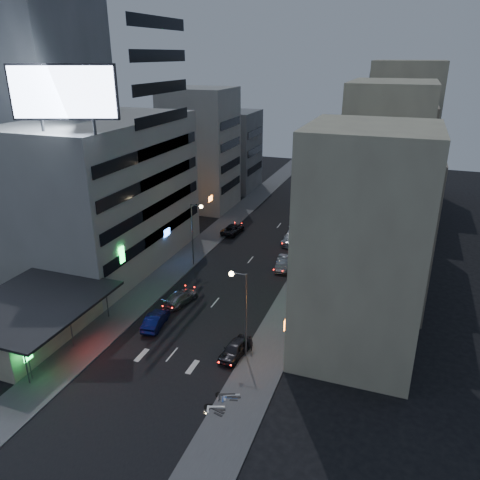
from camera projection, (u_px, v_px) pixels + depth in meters
The scene contains 29 objects.
ground at pixel (149, 382), 38.26m from camera, with size 180.00×180.00×0.00m, color black.
sidewalk_left at pixel (207, 241), 66.97m from camera, with size 4.00×120.00×0.12m, color #4C4C4F.
sidewalk_right at pixel (317, 256), 61.93m from camera, with size 4.00×120.00×0.12m, color #4C4C4F.
food_court at pixel (28, 319), 43.65m from camera, with size 11.00×13.00×3.88m.
white_building at pixel (105, 193), 57.76m from camera, with size 14.00×24.00×18.00m, color #A7A7A3.
grey_tower at pixel (53, 121), 60.26m from camera, with size 10.00×14.00×34.00m, color gray.
shophouse_near at pixel (362, 247), 39.00m from camera, with size 10.00×11.00×20.00m, color beige.
shophouse_mid at pixel (377, 226), 49.63m from camera, with size 11.00×12.00×16.00m, color gray.
shophouse_far at pixel (384, 171), 60.04m from camera, with size 10.00×14.00×22.00m, color beige.
far_left_a at pixel (200, 150), 78.76m from camera, with size 11.00×10.00×20.00m, color #A7A7A3.
far_left_b at pixel (226, 150), 91.20m from camera, with size 12.00×10.00×15.00m, color gray.
far_right_a at pixel (393, 163), 73.73m from camera, with size 11.00×12.00×18.00m, color gray.
far_right_b at pixel (402, 131), 84.69m from camera, with size 12.00×12.00×24.00m, color beige.
billboard at pixel (63, 93), 43.05m from camera, with size 9.52×3.75×6.20m.
street_lamp_right_near at pixel (242, 302), 39.65m from camera, with size 1.60×0.44×8.02m.
street_lamp_left at pixel (195, 226), 57.35m from camera, with size 1.60×0.44×8.02m.
street_lamp_right_far at pixel (319, 196), 69.36m from camera, with size 1.60×0.44×8.02m.
parked_car_right_near at pixel (235, 349), 41.32m from camera, with size 1.65×4.09×1.39m, color #28272D.
parked_car_right_mid at pixel (283, 263), 58.29m from camera, with size 1.54×4.41×1.45m, color gray.
parked_car_left at pixel (233, 229), 69.74m from camera, with size 2.22×4.82×1.34m, color #27262B.
parked_car_right_far at pixel (291, 237), 66.25m from camera, with size 2.19×5.39×1.56m, color #9C9FA3.
road_car_blue at pixel (155, 320), 45.82m from camera, with size 1.49×4.28×1.41m, color navy.
road_car_silver at pixel (180, 297), 50.19m from camera, with size 1.89×4.64×1.35m, color #97989F.
person at pixel (250, 343), 41.93m from camera, with size 0.56×0.37×1.54m, color black.
scooter_black_a at pixel (225, 406), 34.59m from camera, with size 2.00×0.67×1.22m, color black, non-canonical shape.
scooter_silver_a at pixel (225, 399), 35.27m from camera, with size 2.02×0.67×1.24m, color #A1A4A9, non-canonical shape.
scooter_blue at pixel (238, 392), 36.19m from camera, with size 1.76×0.59×1.07m, color navy, non-canonical shape.
scooter_black_b at pixel (236, 387), 36.59m from camera, with size 1.99×0.66×1.21m, color black, non-canonical shape.
scooter_silver_b at pixel (240, 388), 36.53m from camera, with size 1.94×0.65×1.18m, color #999AA0, non-canonical shape.
Camera 1 is at (17.61, -26.85, 24.98)m, focal length 35.00 mm.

